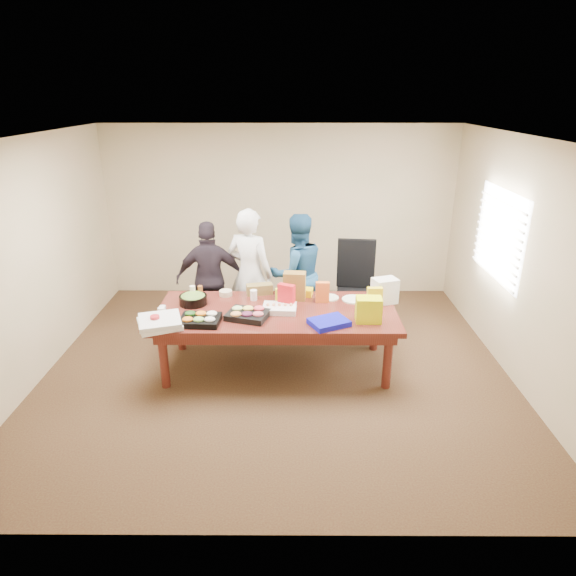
{
  "coord_description": "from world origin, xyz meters",
  "views": [
    {
      "loc": [
        0.16,
        -5.32,
        3.13
      ],
      "look_at": [
        0.14,
        0.1,
        0.99
      ],
      "focal_mm": 31.08,
      "sensor_mm": 36.0,
      "label": 1
    }
  ],
  "objects_px": {
    "office_chair": "(357,292)",
    "sheet_cake": "(279,308)",
    "conference_table": "(277,339)",
    "person_right": "(297,274)",
    "person_center": "(250,274)",
    "salad_bowl": "(193,300)"
  },
  "relations": [
    {
      "from": "office_chair",
      "to": "person_center",
      "type": "distance_m",
      "value": 1.46
    },
    {
      "from": "conference_table",
      "to": "sheet_cake",
      "type": "bearing_deg",
      "value": -28.37
    },
    {
      "from": "salad_bowl",
      "to": "person_center",
      "type": "bearing_deg",
      "value": 49.0
    },
    {
      "from": "person_right",
      "to": "sheet_cake",
      "type": "distance_m",
      "value": 1.09
    },
    {
      "from": "office_chair",
      "to": "sheet_cake",
      "type": "relative_size",
      "value": 3.18
    },
    {
      "from": "conference_table",
      "to": "sheet_cake",
      "type": "distance_m",
      "value": 0.41
    },
    {
      "from": "person_center",
      "to": "salad_bowl",
      "type": "xyz_separation_m",
      "value": [
        -0.63,
        -0.72,
        -0.08
      ]
    },
    {
      "from": "conference_table",
      "to": "salad_bowl",
      "type": "xyz_separation_m",
      "value": [
        -1.0,
        0.18,
        0.43
      ]
    },
    {
      "from": "person_right",
      "to": "sheet_cake",
      "type": "xyz_separation_m",
      "value": [
        -0.21,
        -1.07,
        -0.05
      ]
    },
    {
      "from": "person_center",
      "to": "person_right",
      "type": "bearing_deg",
      "value": -143.78
    },
    {
      "from": "conference_table",
      "to": "person_right",
      "type": "xyz_separation_m",
      "value": [
        0.25,
        1.05,
        0.45
      ]
    },
    {
      "from": "conference_table",
      "to": "person_right",
      "type": "relative_size",
      "value": 1.69
    },
    {
      "from": "office_chair",
      "to": "sheet_cake",
      "type": "xyz_separation_m",
      "value": [
        -1.02,
        -0.92,
        0.17
      ]
    },
    {
      "from": "office_chair",
      "to": "person_right",
      "type": "relative_size",
      "value": 0.74
    },
    {
      "from": "sheet_cake",
      "to": "salad_bowl",
      "type": "xyz_separation_m",
      "value": [
        -1.04,
        0.2,
        0.02
      ]
    },
    {
      "from": "salad_bowl",
      "to": "office_chair",
      "type": "bearing_deg",
      "value": 19.11
    },
    {
      "from": "conference_table",
      "to": "office_chair",
      "type": "height_order",
      "value": "office_chair"
    },
    {
      "from": "person_right",
      "to": "salad_bowl",
      "type": "xyz_separation_m",
      "value": [
        -1.26,
        -0.87,
        -0.02
      ]
    },
    {
      "from": "person_center",
      "to": "person_right",
      "type": "xyz_separation_m",
      "value": [
        0.63,
        0.14,
        -0.05
      ]
    },
    {
      "from": "office_chair",
      "to": "person_right",
      "type": "bearing_deg",
      "value": 175.49
    },
    {
      "from": "person_right",
      "to": "person_center",
      "type": "bearing_deg",
      "value": -7.42
    },
    {
      "from": "person_center",
      "to": "person_right",
      "type": "relative_size",
      "value": 1.06
    }
  ]
}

